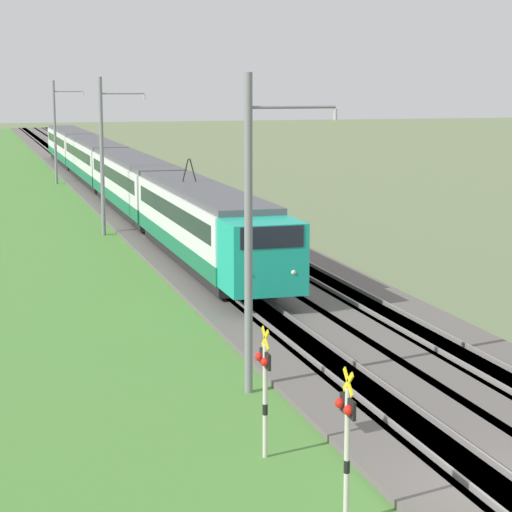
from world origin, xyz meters
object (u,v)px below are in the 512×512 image
(passenger_train, at_px, (112,169))
(catenary_mast_near, at_px, (251,233))
(catenary_mast_mid, at_px, (103,155))
(catenary_mast_far, at_px, (56,131))
(crossing_signal_aux, at_px, (264,381))
(crossing_signal_near, at_px, (347,433))

(passenger_train, xyz_separation_m, catenary_mast_near, (-46.94, 2.88, 2.20))
(catenary_mast_near, height_order, catenary_mast_mid, catenary_mast_mid)
(catenary_mast_near, xyz_separation_m, catenary_mast_far, (58.85, -0.00, -0.04))
(crossing_signal_aux, bearing_deg, passenger_train, -94.30)
(passenger_train, relative_size, crossing_signal_near, 24.83)
(crossing_signal_near, relative_size, crossing_signal_aux, 1.02)
(crossing_signal_aux, relative_size, catenary_mast_mid, 0.36)
(crossing_signal_near, distance_m, crossing_signal_aux, 3.73)
(catenary_mast_near, relative_size, catenary_mast_far, 1.01)
(crossing_signal_near, relative_size, catenary_mast_near, 0.36)
(passenger_train, distance_m, catenary_mast_mid, 17.89)
(crossing_signal_aux, relative_size, catenary_mast_near, 0.36)
(crossing_signal_aux, xyz_separation_m, catenary_mast_near, (4.67, -1.01, 2.59))
(catenary_mast_far, bearing_deg, catenary_mast_mid, 180.00)
(crossing_signal_near, xyz_separation_m, catenary_mast_far, (67.22, -0.50, 2.52))
(catenary_mast_far, bearing_deg, passenger_train, -166.41)
(catenary_mast_mid, relative_size, catenary_mast_far, 1.02)
(crossing_signal_near, xyz_separation_m, catenary_mast_near, (8.37, -0.50, 2.56))
(crossing_signal_near, xyz_separation_m, crossing_signal_aux, (3.70, 0.50, -0.03))
(passenger_train, bearing_deg, catenary_mast_far, -166.41)
(crossing_signal_near, height_order, catenary_mast_far, catenary_mast_far)
(crossing_signal_near, bearing_deg, passenger_train, -93.50)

